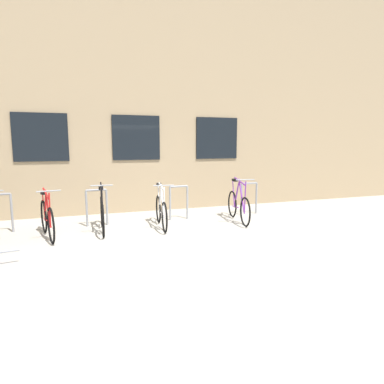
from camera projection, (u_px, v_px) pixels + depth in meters
ground_plane at (167, 243)px, 6.45m from camera, size 42.00×42.00×0.00m
storefront_building at (120, 99)px, 11.89m from camera, size 28.00×6.36×6.95m
bike_rack at (139, 202)px, 8.09m from camera, size 6.50×0.05×0.87m
bicycle_white at (161, 211)px, 7.69m from camera, size 0.44×1.65×1.05m
bicycle_black at (102, 213)px, 7.34m from camera, size 0.44×1.71×1.09m
bicycle_red at (47, 219)px, 6.83m from camera, size 0.50×1.65×1.04m
bicycle_purple at (238, 205)px, 8.28m from camera, size 0.46×1.73×1.11m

